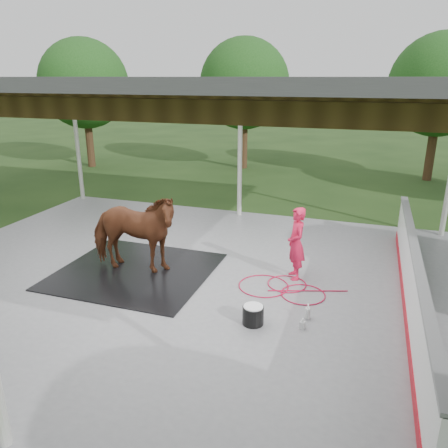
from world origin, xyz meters
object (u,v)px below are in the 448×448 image
(horse, at_px, (133,232))
(dasher_board, at_px, (411,285))
(wash_bucket, at_px, (253,315))
(handler, at_px, (296,243))

(horse, bearing_deg, dasher_board, -94.57)
(horse, height_order, wash_bucket, horse)
(handler, bearing_deg, dasher_board, 45.56)
(dasher_board, bearing_deg, handler, 160.13)
(handler, relative_size, wash_bucket, 4.20)
(horse, xyz_separation_m, wash_bucket, (3.00, -1.24, -0.73))
(dasher_board, height_order, horse, horse)
(dasher_board, relative_size, handler, 5.18)
(wash_bucket, bearing_deg, dasher_board, 26.28)
(horse, bearing_deg, wash_bucket, -117.27)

